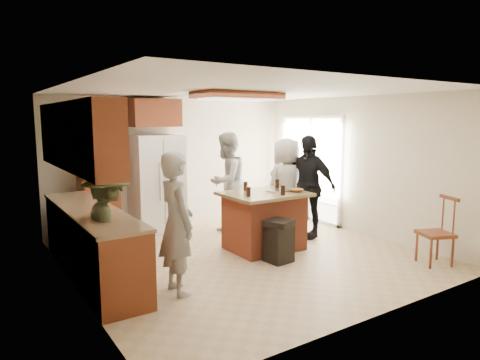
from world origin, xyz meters
TOP-DOWN VIEW (x-y plane):
  - room_shell at (4.37, 1.64)m, footprint 8.00×5.20m
  - person_front_left at (-1.49, -0.74)m, footprint 0.48×0.64m
  - person_behind_left at (0.60, 1.50)m, footprint 1.05×0.88m
  - person_behind_right at (1.34, 0.63)m, footprint 0.87×0.58m
  - person_side_right at (1.53, 0.28)m, footprint 0.85×1.18m
  - person_counter at (-2.15, -0.24)m, footprint 0.47×1.00m
  - left_cabinetry at (-2.24, 0.40)m, footprint 0.64×3.00m
  - back_wall_units at (-1.33, 2.20)m, footprint 1.80×0.60m
  - refrigerator at (-0.55, 2.12)m, footprint 0.90×0.76m
  - kitchen_island at (0.43, 0.08)m, footprint 1.28×1.03m
  - island_items at (0.64, -0.01)m, footprint 1.04×0.73m
  - trash_bin at (0.24, -0.53)m, footprint 0.47×0.47m
  - spindle_chair at (2.07, -1.87)m, footprint 0.55×0.55m

SIDE VIEW (x-z plane):
  - trash_bin at x=0.24m, z-range 0.00..0.63m
  - spindle_chair at x=2.07m, z-range -0.04..0.95m
  - kitchen_island at x=0.43m, z-range 0.01..0.94m
  - person_counter at x=-2.15m, z-range 0.00..1.53m
  - person_front_left at x=-1.49m, z-range 0.00..1.71m
  - room_shell at x=4.37m, z-range -1.63..3.37m
  - person_behind_right at x=1.34m, z-range 0.00..1.75m
  - refrigerator at x=-0.55m, z-range 0.00..1.80m
  - person_side_right at x=1.53m, z-range 0.00..1.82m
  - person_behind_left at x=0.60m, z-range 0.00..1.85m
  - left_cabinetry at x=-2.24m, z-range -0.19..2.11m
  - island_items at x=0.64m, z-range 0.90..1.05m
  - back_wall_units at x=-1.33m, z-range 0.15..2.60m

